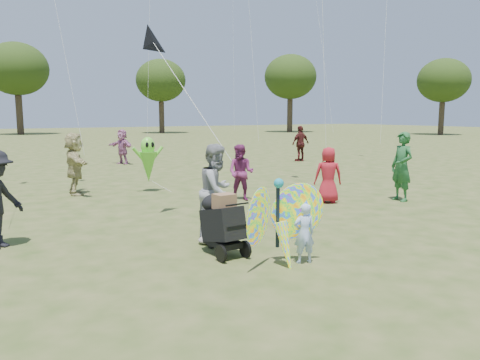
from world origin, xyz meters
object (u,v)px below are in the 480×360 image
Objects in this scene: crowd_a at (328,175)px; jogging_stroller at (222,220)px; crowd_e at (241,173)px; alien_kite at (148,161)px; crowd_f at (402,167)px; crowd_h at (301,143)px; child_girl at (304,233)px; crowd_d at (75,164)px; butterfly_kite at (281,224)px; crowd_j at (122,147)px; adult_man at (217,191)px.

crowd_a is 5.55m from jogging_stroller.
alien_kite is (-1.71, 2.77, 0.17)m from crowd_e.
crowd_f is 1.79× the size of jogging_stroller.
child_girl is at bearing 47.88° from crowd_h.
child_girl is 16.96m from crowd_h.
crowd_d is (-1.68, 8.82, 0.45)m from child_girl.
crowd_f is at bearing 19.66° from crowd_e.
butterfly_kite is (-6.36, -2.85, -0.27)m from crowd_f.
crowd_e is 11.38m from crowd_j.
child_girl is 0.48m from butterfly_kite.
jogging_stroller is at bearing -100.61° from alien_kite.
crowd_d is 8.85m from butterfly_kite.
crowd_d is 7.73m from jogging_stroller.
adult_man is at bearing 41.56° from crowd_h.
child_girl is 0.54× the size of adult_man.
crowd_j is at bearing 141.15° from crowd_e.
jogging_stroller is 7.11m from alien_kite.
alien_kite reaches higher than butterfly_kite.
crowd_f is (5.93, 2.92, 0.48)m from child_girl.
child_girl is 0.58× the size of butterfly_kite.
child_girl is 16.90m from crowd_j.
child_girl is at bearing -30.16° from crowd_j.
crowd_f is (7.61, -5.91, 0.03)m from crowd_d.
crowd_a is at bearing -13.88° from adult_man.
child_girl is 1.46m from jogging_stroller.
crowd_f is 6.97m from butterfly_kite.
jogging_stroller is 0.63× the size of alien_kite.
crowd_j is 0.98× the size of alien_kite.
crowd_f reaches higher than alien_kite.
crowd_d is 9.63m from crowd_f.
butterfly_kite reaches higher than jogging_stroller.
crowd_d reaches higher than crowd_e.
butterfly_kite is (-2.53, -5.29, -0.10)m from crowd_e.
crowd_d is 2.19m from alien_kite.
crowd_f reaches higher than jogging_stroller.
alien_kite is (0.79, 5.89, 0.04)m from adult_man.
jogging_stroller is (-4.88, -2.64, -0.16)m from crowd_a.
crowd_d is at bearing -170.31° from crowd_e.
adult_man reaches higher than crowd_e.
crowd_j is at bearing -26.28° from crowd_h.
crowd_j is (-1.66, 12.95, 0.08)m from crowd_a.
adult_man is at bearing 52.22° from crowd_a.
crowd_d is (-1.28, 6.59, 0.02)m from adult_man.
crowd_j is (-8.32, 3.53, -0.07)m from crowd_h.
crowd_f is (1.97, -0.87, 0.20)m from crowd_a.
alien_kite is (2.08, -0.70, 0.02)m from crowd_d.
crowd_e is 0.92× the size of butterfly_kite.
crowd_h is 17.17m from butterfly_kite.
crowd_d is 1.03× the size of crowd_h.
crowd_h is at bearing 94.82° from crowd_e.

